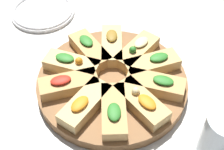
{
  "coord_description": "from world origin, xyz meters",
  "views": [
    {
      "loc": [
        -0.33,
        0.34,
        0.56
      ],
      "look_at": [
        0.0,
        0.0,
        0.04
      ],
      "focal_mm": 50.0,
      "sensor_mm": 36.0,
      "label": 1
    }
  ],
  "objects": [
    {
      "name": "serving_board",
      "position": [
        0.0,
        0.0,
        0.01
      ],
      "size": [
        0.34,
        0.34,
        0.03
      ],
      "primitive_type": "cylinder",
      "color": "brown",
      "rests_on": "ground_plane"
    },
    {
      "name": "focaccia_slice_0",
      "position": [
        0.09,
        0.04,
        0.04
      ],
      "size": [
        0.14,
        0.1,
        0.04
      ],
      "color": "#DBB775",
      "rests_on": "serving_board"
    },
    {
      "name": "focaccia_slice_2",
      "position": [
        -0.02,
        0.1,
        0.04
      ],
      "size": [
        0.07,
        0.13,
        0.04
      ],
      "color": "#DBB775",
      "rests_on": "serving_board"
    },
    {
      "name": "focaccia_slice_1",
      "position": [
        0.05,
        0.09,
        0.04
      ],
      "size": [
        0.11,
        0.14,
        0.04
      ],
      "color": "tan",
      "rests_on": "serving_board"
    },
    {
      "name": "focaccia_slice_3",
      "position": [
        -0.07,
        0.07,
        0.04
      ],
      "size": [
        0.13,
        0.12,
        0.04
      ],
      "color": "tan",
      "rests_on": "serving_board"
    },
    {
      "name": "focaccia_slice_8",
      "position": [
        0.07,
        -0.07,
        0.04
      ],
      "size": [
        0.13,
        0.13,
        0.04
      ],
      "color": "#DBB775",
      "rests_on": "serving_board"
    },
    {
      "name": "focaccia_slice_4",
      "position": [
        -0.1,
        0.01,
        0.04
      ],
      "size": [
        0.13,
        0.07,
        0.04
      ],
      "color": "tan",
      "rests_on": "serving_board"
    },
    {
      "name": "focaccia_slice_9",
      "position": [
        0.1,
        -0.02,
        0.04
      ],
      "size": [
        0.14,
        0.08,
        0.04
      ],
      "color": "tan",
      "rests_on": "serving_board"
    },
    {
      "name": "water_glass",
      "position": [
        -0.26,
        -0.02,
        0.05
      ],
      "size": [
        0.07,
        0.07,
        0.1
      ],
      "primitive_type": "cylinder",
      "color": "silver",
      "rests_on": "ground_plane"
    },
    {
      "name": "ground_plane",
      "position": [
        0.0,
        0.0,
        0.0
      ],
      "size": [
        3.0,
        3.0,
        0.0
      ],
      "primitive_type": "plane",
      "color": "beige"
    },
    {
      "name": "plate_right",
      "position": [
        0.34,
        -0.06,
        0.01
      ],
      "size": [
        0.18,
        0.18,
        0.02
      ],
      "color": "white",
      "rests_on": "ground_plane"
    },
    {
      "name": "focaccia_slice_7",
      "position": [
        0.01,
        -0.1,
        0.04
      ],
      "size": [
        0.06,
        0.13,
        0.04
      ],
      "color": "tan",
      "rests_on": "serving_board"
    },
    {
      "name": "focaccia_slice_5",
      "position": [
        -0.09,
        -0.05,
        0.04
      ],
      "size": [
        0.14,
        0.1,
        0.04
      ],
      "color": "tan",
      "rests_on": "serving_board"
    },
    {
      "name": "focaccia_slice_6",
      "position": [
        -0.04,
        -0.09,
        0.04
      ],
      "size": [
        0.1,
        0.14,
        0.04
      ],
      "color": "tan",
      "rests_on": "serving_board"
    }
  ]
}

